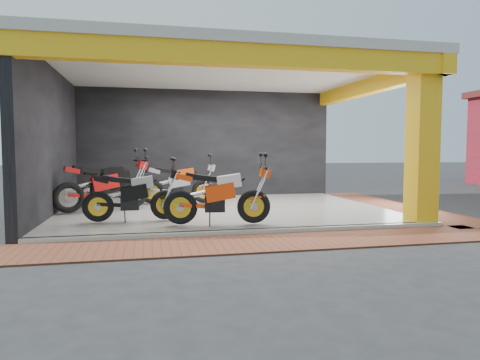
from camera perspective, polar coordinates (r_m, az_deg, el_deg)
The scene contains 16 objects.
ground at distance 9.06m, azimuth -0.02°, elevation -6.06°, with size 80.00×80.00×0.00m, color #2D2D30.
showroom_floor at distance 10.99m, azimuth -2.22°, elevation -4.02°, with size 8.00×6.00×0.10m, color silver.
showroom_ceiling at distance 11.06m, azimuth -2.27°, elevation 14.51°, with size 8.40×6.40×0.20m, color beige.
back_wall at distance 13.94m, azimuth -4.44°, elevation 4.69°, with size 8.20×0.20×3.50m, color black.
left_wall at distance 10.95m, azimuth -23.97°, elevation 4.54°, with size 0.20×6.20×3.50m, color black.
corner_column at distance 9.75m, azimuth 23.14°, elevation 4.67°, with size 0.50×0.50×3.50m, color yellow.
header_beam_front at distance 8.12m, azimuth 1.52°, elevation 16.20°, with size 8.40×0.30×0.40m, color yellow.
header_beam_right at distance 12.34m, azimuth 16.77°, elevation 11.84°, with size 0.30×6.40×0.40m, color yellow.
floor_kerb at distance 8.07m, azimuth 1.51°, elevation -6.95°, with size 8.00×0.20×0.10m, color silver.
paver_front at distance 7.34m, azimuth 2.96°, elevation -8.35°, with size 9.00×1.40×0.03m, color brown.
paver_right at distance 12.72m, azimuth 19.63°, elevation -3.30°, with size 1.40×7.00×0.03m, color brown.
moto_hero at distance 8.51m, azimuth 1.86°, elevation -1.38°, with size 2.24×0.83×1.37m, color #F9410A, non-canonical shape.
moto_row_a at distance 9.12m, azimuth -9.96°, elevation -1.38°, with size 2.08×0.77×1.27m, color black, non-canonical shape.
moto_row_b at distance 11.06m, azimuth -14.03°, elevation 0.01°, with size 2.40×0.89×1.47m, color red, non-canonical shape.
moto_row_c at distance 11.85m, azimuth -4.89°, elevation 0.03°, with size 2.17×0.80×1.33m, color #97999E, non-canonical shape.
moto_row_d at distance 12.12m, azimuth -13.65°, elevation -0.11°, with size 2.08×0.77×1.27m, color black, non-canonical shape.
Camera 1 is at (-1.87, -8.72, 1.59)m, focal length 32.00 mm.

